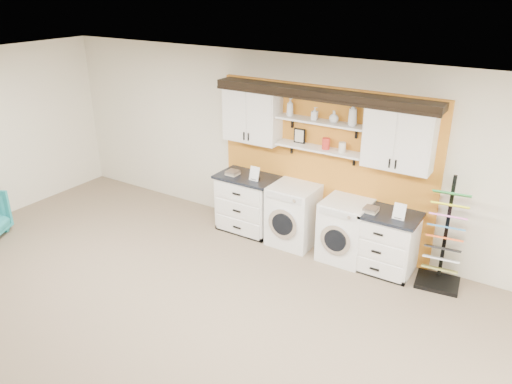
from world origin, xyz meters
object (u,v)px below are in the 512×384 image
Objects in this scene: dryer at (345,230)px; base_cabinet_right at (384,241)px; washer at (294,215)px; sample_rack at (442,251)px; base_cabinet_left at (248,203)px.

base_cabinet_right is at bearing 0.34° from dryer.
washer is 0.62× the size of sample_rack.
washer reaches higher than dryer.
base_cabinet_right is (2.26, 0.00, -0.03)m from base_cabinet_left.
base_cabinet_right is 0.94× the size of washer.
base_cabinet_right is 0.58m from dryer.
base_cabinet_left is 1.68m from dryer.
sample_rack reaches higher than dryer.
base_cabinet_right is 0.99× the size of dryer.
sample_rack reaches higher than washer.
base_cabinet_left is 0.84m from washer.
base_cabinet_right is at bearing 175.03° from sample_rack.
dryer is (-0.58, -0.00, 0.01)m from base_cabinet_right.
washer is at bearing 173.54° from sample_rack.
dryer is 0.59× the size of sample_rack.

